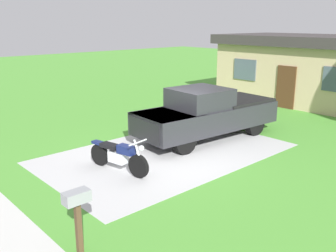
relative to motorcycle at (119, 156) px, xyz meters
The scene contains 6 objects.
ground_plane 2.12m from the motorcycle, 95.39° to the left, with size 80.00×80.00×0.00m, color #4E9835.
driveway_pad 2.12m from the motorcycle, 95.39° to the left, with size 4.90×8.00×0.01m, color #B6B6B6.
motorcycle is the anchor object (origin of this frame).
pickup_truck 4.40m from the motorcycle, 96.25° to the left, with size 2.44×5.76×1.90m.
mailbox 4.04m from the motorcycle, 45.40° to the right, with size 0.26×0.48×1.26m.
neighbor_house 13.57m from the motorcycle, 95.31° to the left, with size 9.60×5.60×3.50m.
Camera 1 is at (8.62, -7.80, 4.16)m, focal length 40.09 mm.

